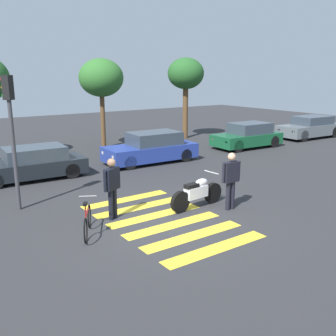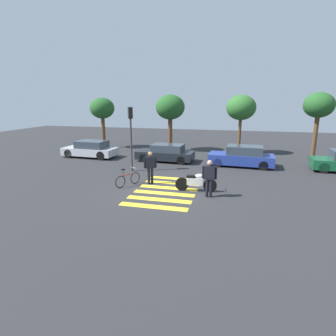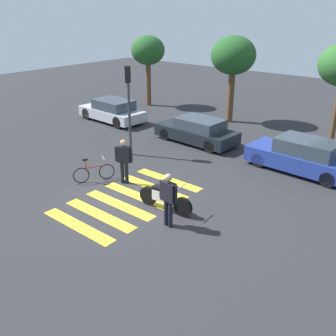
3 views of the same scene
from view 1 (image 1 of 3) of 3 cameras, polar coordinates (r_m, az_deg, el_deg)
ground_plane at (r=11.13m, az=-0.63°, el=-7.74°), size 60.00×60.00×0.00m
police_motorcycle at (r=12.02m, az=4.33°, el=-3.75°), size 2.09×0.62×1.05m
leaning_bicycle at (r=10.26m, az=-11.89°, el=-7.80°), size 0.83×1.47×0.98m
officer_on_foot at (r=11.01m, az=-8.31°, el=-2.42°), size 0.64×0.40×1.79m
officer_by_motorcycle at (r=11.82m, az=9.34°, el=-1.33°), size 0.71×0.24×1.79m
crosswalk_stripes at (r=11.13m, az=-0.63°, el=-7.72°), size 3.06×4.95×0.01m
car_black_suv at (r=16.15m, az=-19.63°, el=0.59°), size 4.31×1.95×1.28m
car_blue_hatchback at (r=18.11m, az=-2.47°, el=2.96°), size 4.44×1.97×1.43m
car_green_compact at (r=22.22m, az=11.74°, el=4.69°), size 4.10×1.94×1.39m
car_grey_coupe at (r=26.77m, az=20.38°, el=5.68°), size 4.59×1.99×1.41m
traffic_light_pole at (r=12.24m, az=-22.34°, el=6.44°), size 0.34×0.35×4.05m
street_tree_far at (r=21.75m, az=-9.89°, el=12.98°), size 2.42×2.42×4.90m
street_tree_end at (r=24.81m, az=2.65°, el=13.66°), size 2.28×2.28×5.07m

